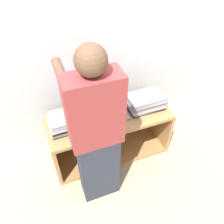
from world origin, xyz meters
name	(u,v)px	position (x,y,z in m)	size (l,w,h in m)	color
ground_plane	(118,167)	(0.00, 0.00, 0.00)	(12.00, 12.00, 0.00)	tan
wall_back	(95,41)	(0.00, 0.61, 1.20)	(8.00, 0.05, 2.40)	silver
cart	(108,131)	(0.00, 0.31, 0.28)	(1.26, 0.50, 0.55)	#A87A47
laptop_open	(108,109)	(0.00, 0.30, 0.61)	(0.37, 0.29, 0.26)	gray
laptop_stack_left	(70,121)	(-0.40, 0.25, 0.62)	(0.39, 0.27, 0.14)	#232326
laptop_stack_right	(145,102)	(0.40, 0.25, 0.62)	(0.39, 0.27, 0.14)	#232326
person	(96,137)	(-0.26, -0.15, 0.77)	(0.40, 0.52, 1.54)	#2D3342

